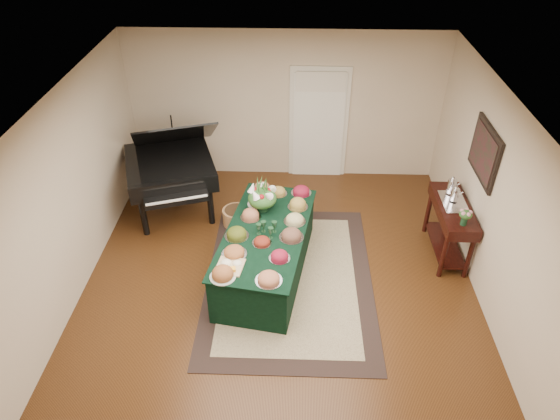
{
  "coord_description": "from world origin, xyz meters",
  "views": [
    {
      "loc": [
        0.19,
        -5.19,
        5.02
      ],
      "look_at": [
        0.0,
        0.3,
        1.05
      ],
      "focal_mm": 32.0,
      "sensor_mm": 36.0,
      "label": 1
    }
  ],
  "objects_px": {
    "floral_centerpiece": "(262,195)",
    "grand_piano": "(171,167)",
    "buffet_table": "(266,252)",
    "mahogany_sideboard": "(452,216)"
  },
  "relations": [
    {
      "from": "buffet_table",
      "to": "mahogany_sideboard",
      "type": "distance_m",
      "value": 2.76
    },
    {
      "from": "buffet_table",
      "to": "mahogany_sideboard",
      "type": "relative_size",
      "value": 1.95
    },
    {
      "from": "grand_piano",
      "to": "mahogany_sideboard",
      "type": "xyz_separation_m",
      "value": [
        4.33,
        -1.0,
        -0.15
      ]
    },
    {
      "from": "floral_centerpiece",
      "to": "grand_piano",
      "type": "xyz_separation_m",
      "value": [
        -1.56,
        1.02,
        -0.17
      ]
    },
    {
      "from": "floral_centerpiece",
      "to": "grand_piano",
      "type": "bearing_deg",
      "value": 146.78
    },
    {
      "from": "buffet_table",
      "to": "grand_piano",
      "type": "bearing_deg",
      "value": 136.95
    },
    {
      "from": "buffet_table",
      "to": "grand_piano",
      "type": "relative_size",
      "value": 1.26
    },
    {
      "from": "grand_piano",
      "to": "mahogany_sideboard",
      "type": "distance_m",
      "value": 4.45
    },
    {
      "from": "mahogany_sideboard",
      "to": "grand_piano",
      "type": "bearing_deg",
      "value": 166.97
    },
    {
      "from": "floral_centerpiece",
      "to": "mahogany_sideboard",
      "type": "relative_size",
      "value": 0.35
    }
  ]
}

